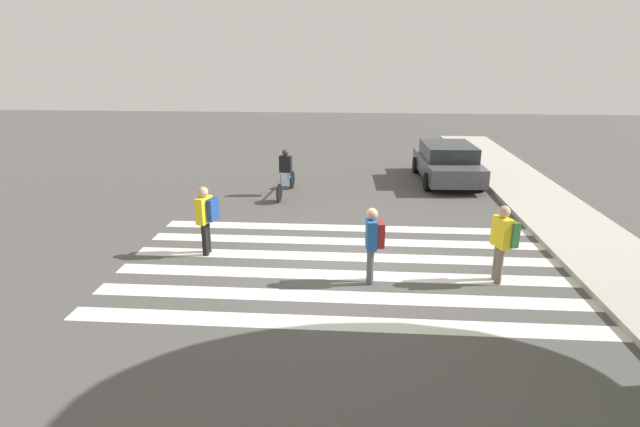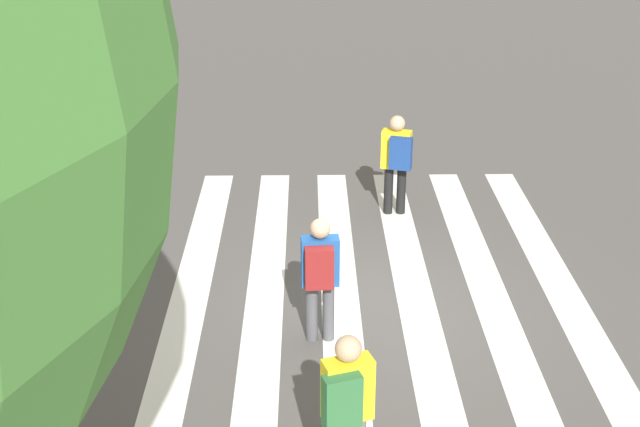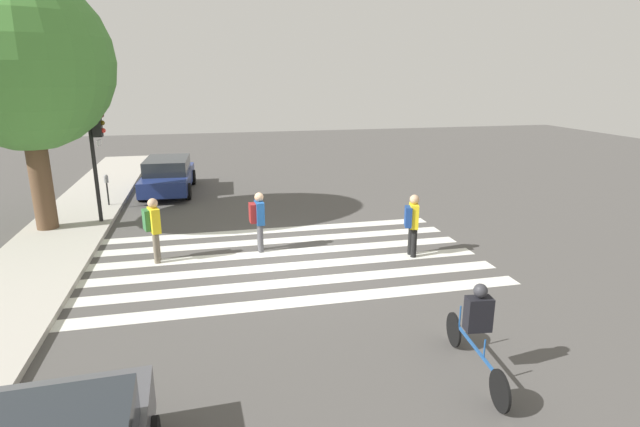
% 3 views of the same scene
% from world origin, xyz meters
% --- Properties ---
extents(ground_plane, '(60.00, 60.00, 0.00)m').
position_xyz_m(ground_plane, '(0.00, 0.00, 0.00)').
color(ground_plane, '#4C4947').
extents(crosswalk_stripes, '(5.63, 10.00, 0.01)m').
position_xyz_m(crosswalk_stripes, '(-0.00, 0.00, 0.00)').
color(crosswalk_stripes, silver).
rests_on(crosswalk_stripes, ground_plane).
extents(pedestrian_child_with_backpack, '(0.51, 0.47, 1.68)m').
position_xyz_m(pedestrian_child_with_backpack, '(-0.49, -3.24, 0.98)').
color(pedestrian_child_with_backpack, black).
rests_on(pedestrian_child_with_backpack, ground_plane).
extents(pedestrian_adult_blue_shirt, '(0.51, 0.48, 1.69)m').
position_xyz_m(pedestrian_adult_blue_shirt, '(0.60, 3.34, 0.99)').
color(pedestrian_adult_blue_shirt, '#6B6051').
rests_on(pedestrian_adult_blue_shirt, ground_plane).
extents(pedestrian_adult_tall_backpack, '(0.47, 0.40, 1.64)m').
position_xyz_m(pedestrian_adult_tall_backpack, '(0.80, 0.65, 0.96)').
color(pedestrian_adult_tall_backpack, '#4C4C51').
rests_on(pedestrian_adult_tall_backpack, ground_plane).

